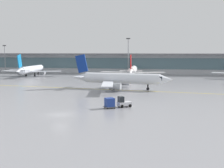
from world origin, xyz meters
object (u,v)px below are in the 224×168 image
taxiing_regional_jet (120,79)px  cargo_dolly_lead (110,103)px  baggage_tug (123,102)px  apron_light_mast_1 (128,55)px  gate_airplane_1 (133,70)px  gate_airplane_0 (31,69)px  apron_light_mast_0 (5,58)px

taxiing_regional_jet → cargo_dolly_lead: (2.03, -27.03, -1.90)m
baggage_tug → apron_light_mast_1: (-8.13, 74.15, 8.05)m
taxiing_regional_jet → apron_light_mast_1: apron_light_mast_1 is taller
gate_airplane_1 → gate_airplane_0: bearing=89.9°
taxiing_regional_jet → cargo_dolly_lead: taxiing_regional_jet is taller
taxiing_regional_jet → gate_airplane_0: bearing=147.8°
cargo_dolly_lead → apron_light_mast_1: (-5.74, 75.72, 7.89)m
gate_airplane_0 → apron_light_mast_1: bearing=-74.8°
gate_airplane_0 → apron_light_mast_1: size_ratio=1.74×
gate_airplane_0 → baggage_tug: size_ratio=9.77×
gate_airplane_0 → apron_light_mast_0: 27.05m
gate_airplane_0 → taxiing_regional_jet: bearing=-132.1°
apron_light_mast_1 → gate_airplane_1: bearing=-74.5°
gate_airplane_0 → apron_light_mast_0: (-21.56, 15.66, 4.65)m
gate_airplane_1 → apron_light_mast_1: bearing=13.0°
gate_airplane_0 → taxiing_regional_jet: taxiing_regional_jet is taller
taxiing_regional_jet → baggage_tug: size_ratio=10.10×
gate_airplane_1 → taxiing_regional_jet: bearing=178.2°
apron_light_mast_0 → apron_light_mast_1: apron_light_mast_1 is taller
cargo_dolly_lead → apron_light_mast_0: (-67.48, 77.77, 6.46)m
cargo_dolly_lead → apron_light_mast_1: size_ratio=0.16×
gate_airplane_0 → cargo_dolly_lead: bearing=-147.0°
baggage_tug → apron_light_mast_1: apron_light_mast_1 is taller
baggage_tug → cargo_dolly_lead: 2.86m
cargo_dolly_lead → apron_light_mast_0: bearing=97.7°
gate_airplane_0 → gate_airplane_1: (43.46, 1.78, -0.03)m
baggage_tug → taxiing_regional_jet: bearing=66.6°
gate_airplane_0 → gate_airplane_1: bearing=-91.2°
apron_light_mast_0 → baggage_tug: bearing=-47.5°
gate_airplane_0 → apron_light_mast_0: bearing=50.5°
gate_airplane_1 → apron_light_mast_0: apron_light_mast_0 is taller
gate_airplane_0 → cargo_dolly_lead: gate_airplane_0 is taller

